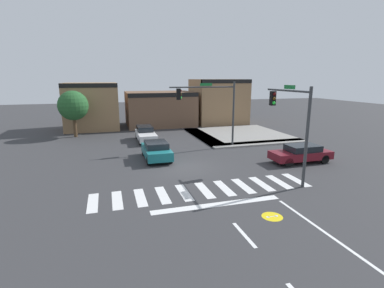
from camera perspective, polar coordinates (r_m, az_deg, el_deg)
The scene contains 12 objects.
ground_plane at distance 20.76m, azimuth -1.52°, elevation -4.63°, with size 120.00×120.00×0.00m, color #353538.
crosswalk_near at distance 16.70m, azimuth 2.50°, elevation -9.08°, with size 12.64×2.47×0.01m.
lane_markings at distance 11.29m, azimuth 21.84°, elevation -21.69°, with size 6.80×20.25×0.01m.
bike_detector_marking at distance 14.24m, azimuth 15.53°, elevation -13.62°, with size 0.97×0.97×0.01m.
curb_corner_northeast at distance 32.20m, azimuth 8.83°, elevation 1.68°, with size 10.00×10.60×0.15m.
storefront_row at distance 39.21m, azimuth -5.73°, elevation 7.64°, with size 23.50×7.02×6.09m.
traffic_signal_southeast at distance 18.70m, azimuth 18.92°, elevation 5.45°, with size 0.32×4.50×5.83m.
traffic_signal_northeast at distance 25.86m, azimuth 3.65°, elevation 8.19°, with size 6.02×0.32×5.96m.
car_maroon at distance 23.29m, azimuth 20.71°, elevation -1.72°, with size 4.58×1.80×1.34m.
car_teal at distance 22.79m, azimuth -7.05°, elevation -1.22°, with size 1.89×4.16×1.41m.
car_white at distance 29.63m, azimuth -9.14°, elevation 2.01°, with size 1.71×4.59×1.44m.
roadside_tree at distance 33.44m, azimuth -22.40°, elevation 7.00°, with size 3.15×3.15×4.98m.
Camera 1 is at (-5.05, -19.14, 6.24)m, focal length 27.04 mm.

